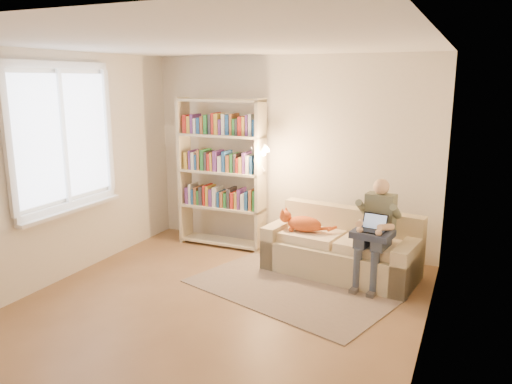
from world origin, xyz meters
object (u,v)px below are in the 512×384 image
at_px(laptop, 366,225).
at_px(bookshelf, 221,166).
at_px(sofa, 342,251).
at_px(person, 376,226).
at_px(cat, 306,223).

relative_size(laptop, bookshelf, 0.15).
height_order(sofa, laptop, laptop).
height_order(laptop, bookshelf, bookshelf).
xyz_separation_m(person, laptop, (-0.10, -0.08, 0.02)).
distance_m(sofa, person, 0.63).
xyz_separation_m(sofa, cat, (-0.44, -0.05, 0.31)).
height_order(person, cat, person).
distance_m(cat, bookshelf, 1.51).
distance_m(sofa, laptop, 0.62).
bearing_deg(sofa, person, -17.32).
bearing_deg(bookshelf, person, -14.07).
xyz_separation_m(cat, laptop, (0.77, -0.23, 0.13)).
bearing_deg(bookshelf, cat, -16.44).
bearing_deg(laptop, bookshelf, 171.95).
bearing_deg(sofa, laptop, -32.43).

